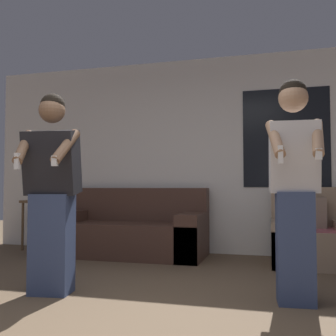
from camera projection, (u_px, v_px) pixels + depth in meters
name	position (u px, v px, depth m)	size (l,w,h in m)	color
wall_back	(199.00, 155.00, 5.48)	(6.27, 0.07, 2.70)	silver
couch	(131.00, 232.00, 5.20)	(1.97, 0.86, 0.89)	#472D23
armchair	(310.00, 238.00, 4.56)	(0.87, 0.81, 0.90)	#937A60
side_table	(45.00, 207.00, 5.75)	(0.56, 0.45, 0.86)	brown
person_left	(52.00, 192.00, 3.34)	(0.50, 0.53, 1.70)	#384770
person_right	(294.00, 185.00, 3.05)	(0.44, 0.50, 1.75)	#384770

